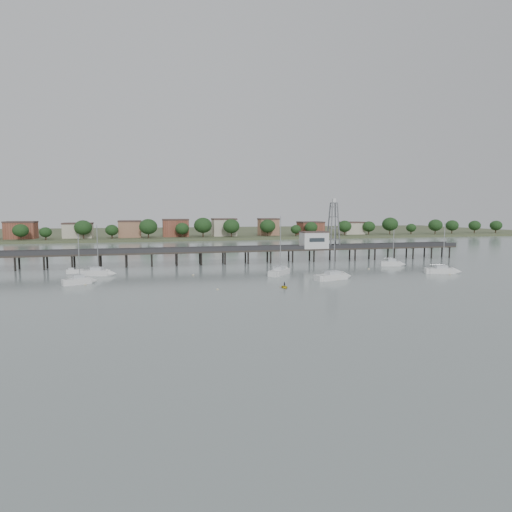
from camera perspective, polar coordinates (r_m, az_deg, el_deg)
The scene contains 15 objects.
ground_plane at distance 71.01m, azimuth 6.92°, elevation -6.67°, with size 500.00×500.00×0.00m, color gray.
pier at distance 127.65m, azimuth -2.76°, elevation 0.70°, with size 150.00×5.00×5.50m.
pier_building at distance 134.58m, azimuth 7.73°, elevation 2.15°, with size 8.40×5.40×5.30m.
lattice_tower at distance 136.92m, azimuth 10.29°, elevation 4.03°, with size 3.20×3.20×15.50m.
sailboat_c at distance 106.87m, azimuth 3.50°, elevation -2.04°, with size 8.11×8.71×15.14m.
sailboat_e at distance 128.36m, azimuth 18.01°, elevation -0.97°, with size 6.68×3.81×10.79m.
sailboat_d at distance 117.49m, azimuth 24.05°, elevation -1.82°, with size 8.48×4.91×13.47m.
sailboat_b at distance 110.29m, azimuth -19.88°, elevation -2.13°, with size 8.09×4.15×12.88m.
sailboat_a at distance 99.01m, azimuth -22.09°, elevation -3.09°, with size 6.90×4.46×11.19m.
sailboat_f at distance 99.90m, azimuth 10.83°, elevation -2.69°, with size 9.54×4.97×15.05m.
white_tender at distance 116.70m, azimuth -23.03°, elevation -1.90°, with size 4.21×2.13×1.57m.
yellow_dinghy at distance 87.41m, azimuth 3.81°, elevation -4.25°, with size 1.83×0.53×2.56m, color yellow.
dinghy_occupant at distance 87.41m, azimuth 3.81°, elevation -4.25°, with size 0.37×1.01×0.24m, color black.
mooring_buoys at distance 99.56m, azimuth 3.61°, elevation -2.95°, with size 85.46×21.18×0.39m.
far_shore at distance 305.61m, azimuth -9.36°, elevation 3.15°, with size 500.00×170.00×10.40m.
Camera 1 is at (-25.03, -64.63, 15.46)m, focal length 30.00 mm.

